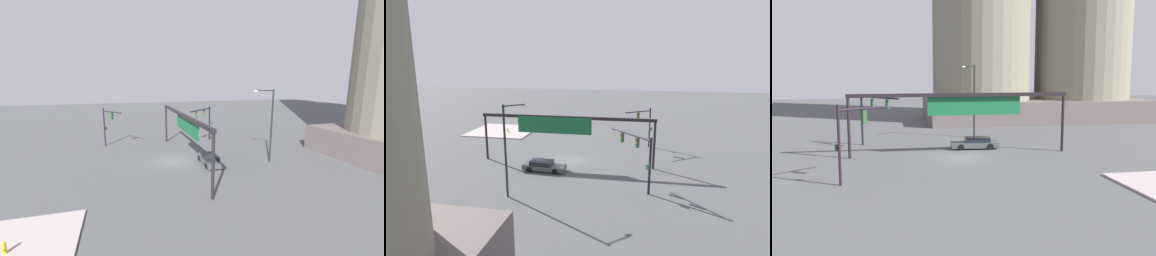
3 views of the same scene
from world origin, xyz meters
TOP-DOWN VIEW (x-y plane):
  - ground_plane at (0.00, 0.00)m, footprint 171.93×171.93m
  - traffic_signal_near_corner at (-9.44, -7.51)m, footprint 3.80×2.64m
  - traffic_signal_opposite_side at (-8.57, 7.30)m, footprint 4.07×4.83m
  - streetlamp_curved_arm at (3.17, 11.23)m, footprint 1.96×1.77m
  - overhead_sign_gantry at (0.42, 1.39)m, footprint 21.05×0.43m
  - sedan_car_approaching at (2.03, 4.17)m, footprint 4.94×1.99m
  - fire_hydrant_on_curb at (13.31, -12.22)m, footprint 0.33×0.22m

SIDE VIEW (x-z plane):
  - ground_plane at x=0.00m, z-range 0.00..0.00m
  - fire_hydrant_on_curb at x=13.31m, z-range 0.13..0.84m
  - sedan_car_approaching at x=2.03m, z-range -0.03..1.18m
  - traffic_signal_near_corner at x=-9.44m, z-range 0.88..6.60m
  - traffic_signal_opposite_side at x=-8.57m, z-range 1.12..6.69m
  - overhead_sign_gantry at x=0.42m, z-range 1.98..7.90m
  - streetlamp_curved_arm at x=3.17m, z-range 0.66..9.35m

